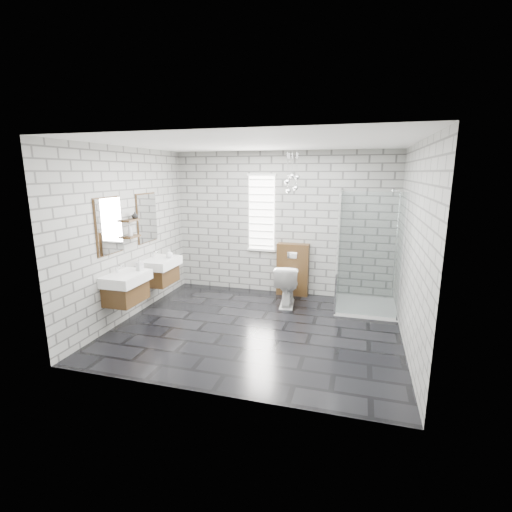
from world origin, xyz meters
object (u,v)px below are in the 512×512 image
at_px(vanity_left, 124,279).
at_px(shower_enclosure, 361,282).
at_px(vanity_right, 159,264).
at_px(cistern_panel, 293,269).
at_px(toilet, 287,285).

xyz_separation_m(vanity_left, shower_enclosure, (3.41, 1.69, -0.25)).
bearing_deg(shower_enclosure, vanity_right, -168.66).
distance_m(vanity_left, vanity_right, 1.01).
bearing_deg(vanity_left, vanity_right, 90.00).
distance_m(vanity_left, cistern_panel, 3.09).
bearing_deg(vanity_left, shower_enclosure, 26.38).
relative_size(cistern_panel, toilet, 1.36).
bearing_deg(vanity_left, cistern_panel, 45.75).
xyz_separation_m(vanity_right, cistern_panel, (2.15, 1.20, -0.26)).
height_order(cistern_panel, toilet, cistern_panel).
relative_size(vanity_left, shower_enclosure, 0.77).
relative_size(vanity_left, toilet, 2.13).
distance_m(vanity_left, toilet, 2.73).
xyz_separation_m(vanity_left, cistern_panel, (2.15, 2.21, -0.26)).
relative_size(vanity_right, shower_enclosure, 0.77).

